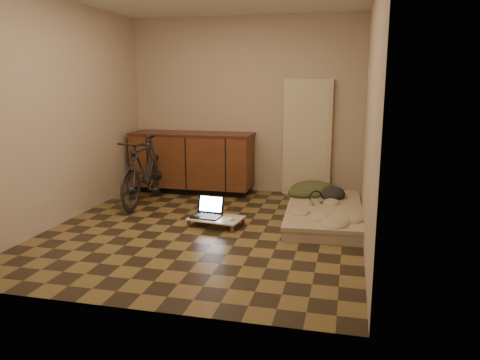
% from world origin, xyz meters
% --- Properties ---
extents(room_shell, '(3.50, 4.00, 2.60)m').
position_xyz_m(room_shell, '(0.00, 0.00, 1.30)').
color(room_shell, brown).
rests_on(room_shell, ground).
extents(cabinets, '(1.84, 0.62, 0.91)m').
position_xyz_m(cabinets, '(-0.75, 1.70, 0.47)').
color(cabinets, black).
rests_on(cabinets, ground).
extents(appliance_panel, '(0.70, 0.10, 1.70)m').
position_xyz_m(appliance_panel, '(0.95, 1.94, 0.85)').
color(appliance_panel, beige).
rests_on(appliance_panel, ground).
extents(bicycle, '(0.54, 1.62, 1.03)m').
position_xyz_m(bicycle, '(-1.16, 0.89, 0.52)').
color(bicycle, black).
rests_on(bicycle, ground).
extents(futon, '(1.00, 1.93, 0.16)m').
position_xyz_m(futon, '(1.30, 0.69, 0.08)').
color(futon, '#AC9A89').
rests_on(futon, ground).
extents(clothing_pile, '(0.69, 0.59, 0.27)m').
position_xyz_m(clothing_pile, '(1.17, 1.27, 0.29)').
color(clothing_pile, '#373E24').
rests_on(clothing_pile, futon).
extents(headphones, '(0.31, 0.31, 0.15)m').
position_xyz_m(headphones, '(1.19, 0.78, 0.24)').
color(headphones, black).
rests_on(headphones, futon).
extents(lap_desk, '(0.66, 0.47, 0.10)m').
position_xyz_m(lap_desk, '(0.08, 0.12, 0.09)').
color(lap_desk, brown).
rests_on(lap_desk, ground).
extents(laptop, '(0.36, 0.33, 0.23)m').
position_xyz_m(laptop, '(-0.03, 0.16, 0.15)').
color(laptop, black).
rests_on(laptop, lap_desk).
extents(mouse, '(0.06, 0.10, 0.03)m').
position_xyz_m(mouse, '(0.28, 0.06, 0.12)').
color(mouse, white).
rests_on(mouse, lap_desk).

